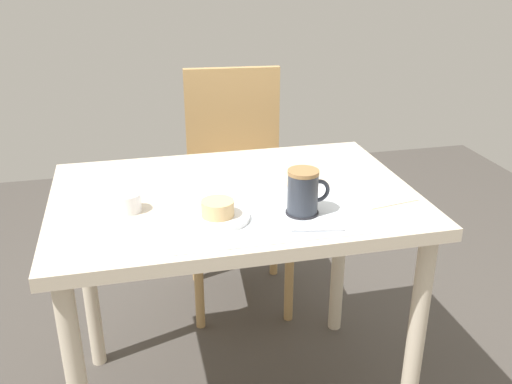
{
  "coord_description": "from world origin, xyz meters",
  "views": [
    {
      "loc": [
        -0.28,
        -1.45,
        1.39
      ],
      "look_at": [
        0.04,
        -0.12,
        0.8
      ],
      "focal_mm": 40.0,
      "sensor_mm": 36.0,
      "label": 1
    }
  ],
  "objects": [
    {
      "name": "pastry_plate",
      "position": [
        -0.07,
        -0.17,
        0.76
      ],
      "size": [
        0.16,
        0.16,
        0.01
      ],
      "primitive_type": "cylinder",
      "color": "white",
      "rests_on": "placemat"
    },
    {
      "name": "coffee_mug",
      "position": [
        0.15,
        -0.18,
        0.82
      ],
      "size": [
        0.11,
        0.08,
        0.11
      ],
      "color": "#2D333D",
      "rests_on": "coffee_coaster"
    },
    {
      "name": "sugar_bowl",
      "position": [
        -0.29,
        -0.06,
        0.78
      ],
      "size": [
        0.07,
        0.07,
        0.05
      ],
      "primitive_type": "cylinder",
      "color": "white",
      "rests_on": "dining_table"
    },
    {
      "name": "wooden_chair",
      "position": [
        0.14,
        0.66,
        0.51
      ],
      "size": [
        0.46,
        0.46,
        0.95
      ],
      "rotation": [
        0.0,
        0.0,
        3.05
      ],
      "color": "tan",
      "rests_on": "ground_plane"
    },
    {
      "name": "dining_table",
      "position": [
        0.0,
        0.0,
        0.65
      ],
      "size": [
        1.02,
        0.7,
        0.75
      ],
      "color": "beige",
      "rests_on": "ground_plane"
    },
    {
      "name": "pastry",
      "position": [
        -0.07,
        -0.17,
        0.79
      ],
      "size": [
        0.08,
        0.08,
        0.04
      ],
      "primitive_type": "cylinder",
      "color": "#E5BC7F",
      "rests_on": "pastry_plate"
    },
    {
      "name": "coffee_coaster",
      "position": [
        0.14,
        -0.18,
        0.76
      ],
      "size": [
        0.09,
        0.09,
        0.0
      ],
      "primitive_type": "cylinder",
      "color": "#232328",
      "rests_on": "placemat"
    },
    {
      "name": "paper_napkin",
      "position": [
        0.39,
        -0.11,
        0.75
      ],
      "size": [
        0.17,
        0.17,
        0.0
      ],
      "primitive_type": "cube",
      "rotation": [
        0.0,
        0.0,
        0.18
      ],
      "color": "silver",
      "rests_on": "dining_table"
    },
    {
      "name": "teaspoon",
      "position": [
        0.15,
        -0.29,
        0.76
      ],
      "size": [
        0.13,
        0.04,
        0.01
      ],
      "primitive_type": "cylinder",
      "rotation": [
        0.0,
        1.57,
        -0.22
      ],
      "color": "silver",
      "rests_on": "placemat"
    },
    {
      "name": "placemat",
      "position": [
        0.04,
        -0.16,
        0.75
      ],
      "size": [
        0.48,
        0.32,
        0.0
      ],
      "primitive_type": "cube",
      "color": "white",
      "rests_on": "dining_table"
    }
  ]
}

